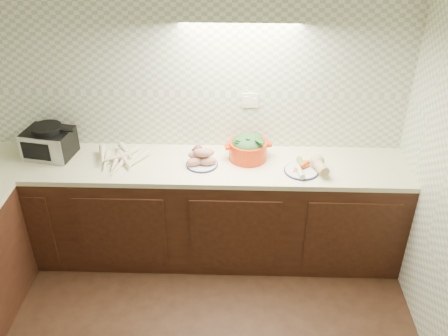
{
  "coord_description": "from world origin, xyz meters",
  "views": [
    {
      "loc": [
        0.46,
        -1.84,
        2.96
      ],
      "look_at": [
        0.36,
        1.25,
        1.02
      ],
      "focal_mm": 40.0,
      "sensor_mm": 36.0,
      "label": 1
    }
  ],
  "objects_px": {
    "onion_bowl": "(200,152)",
    "veg_plate": "(309,165)",
    "sweet_potato_plate": "(202,159)",
    "dutch_oven": "(248,147)",
    "toaster_oven": "(49,142)",
    "parsnip_pile": "(120,158)"
  },
  "relations": [
    {
      "from": "dutch_oven",
      "to": "veg_plate",
      "type": "relative_size",
      "value": 1.15
    },
    {
      "from": "toaster_oven",
      "to": "parsnip_pile",
      "type": "distance_m",
      "value": 0.59
    },
    {
      "from": "toaster_oven",
      "to": "parsnip_pile",
      "type": "xyz_separation_m",
      "value": [
        0.58,
        -0.08,
        -0.09
      ]
    },
    {
      "from": "parsnip_pile",
      "to": "sweet_potato_plate",
      "type": "bearing_deg",
      "value": -2.56
    },
    {
      "from": "onion_bowl",
      "to": "toaster_oven",
      "type": "bearing_deg",
      "value": -178.74
    },
    {
      "from": "toaster_oven",
      "to": "parsnip_pile",
      "type": "bearing_deg",
      "value": 2.31
    },
    {
      "from": "toaster_oven",
      "to": "sweet_potato_plate",
      "type": "height_order",
      "value": "toaster_oven"
    },
    {
      "from": "toaster_oven",
      "to": "sweet_potato_plate",
      "type": "distance_m",
      "value": 1.24
    },
    {
      "from": "parsnip_pile",
      "to": "onion_bowl",
      "type": "xyz_separation_m",
      "value": [
        0.63,
        0.11,
        0.0
      ]
    },
    {
      "from": "onion_bowl",
      "to": "veg_plate",
      "type": "height_order",
      "value": "veg_plate"
    },
    {
      "from": "veg_plate",
      "to": "toaster_oven",
      "type": "bearing_deg",
      "value": 175.44
    },
    {
      "from": "sweet_potato_plate",
      "to": "dutch_oven",
      "type": "xyz_separation_m",
      "value": [
        0.36,
        0.11,
        0.05
      ]
    },
    {
      "from": "parsnip_pile",
      "to": "dutch_oven",
      "type": "relative_size",
      "value": 1.25
    },
    {
      "from": "sweet_potato_plate",
      "to": "onion_bowl",
      "type": "height_order",
      "value": "sweet_potato_plate"
    },
    {
      "from": "onion_bowl",
      "to": "sweet_potato_plate",
      "type": "bearing_deg",
      "value": -78.55
    },
    {
      "from": "toaster_oven",
      "to": "dutch_oven",
      "type": "height_order",
      "value": "toaster_oven"
    },
    {
      "from": "onion_bowl",
      "to": "dutch_oven",
      "type": "bearing_deg",
      "value": -3.82
    },
    {
      "from": "parsnip_pile",
      "to": "onion_bowl",
      "type": "distance_m",
      "value": 0.64
    },
    {
      "from": "sweet_potato_plate",
      "to": "onion_bowl",
      "type": "relative_size",
      "value": 1.9
    },
    {
      "from": "sweet_potato_plate",
      "to": "dutch_oven",
      "type": "distance_m",
      "value": 0.38
    },
    {
      "from": "sweet_potato_plate",
      "to": "veg_plate",
      "type": "distance_m",
      "value": 0.83
    },
    {
      "from": "parsnip_pile",
      "to": "sweet_potato_plate",
      "type": "distance_m",
      "value": 0.66
    }
  ]
}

